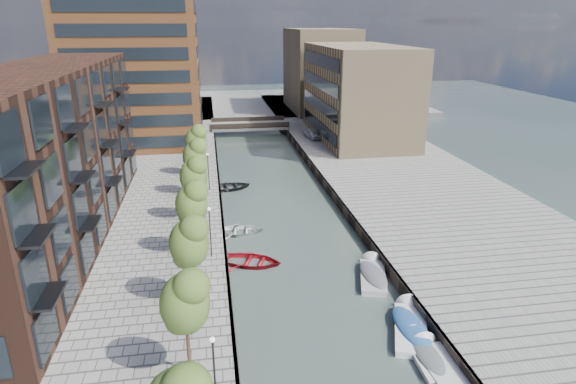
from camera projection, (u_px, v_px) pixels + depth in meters
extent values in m
plane|color=#38473F|center=(275.00, 195.00, 53.88)|extent=(300.00, 300.00, 0.00)
cube|color=gray|center=(410.00, 183.00, 56.17)|extent=(20.00, 140.00, 1.00)
cube|color=#332823|center=(220.00, 194.00, 52.78)|extent=(0.25, 140.00, 1.00)
cube|color=#332823|center=(328.00, 188.00, 54.65)|extent=(0.25, 140.00, 1.00)
cube|color=gray|center=(239.00, 104.00, 109.50)|extent=(80.00, 40.00, 1.00)
cube|color=black|center=(46.00, 157.00, 38.84)|extent=(8.00, 38.00, 14.00)
cube|color=brown|center=(133.00, 39.00, 69.16)|extent=(18.00, 18.00, 30.00)
cube|color=#97815C|center=(358.00, 92.00, 74.11)|extent=(12.00, 25.00, 14.00)
cube|color=#97815C|center=(320.00, 70.00, 97.95)|extent=(12.00, 20.00, 16.00)
cube|color=gray|center=(249.00, 126.00, 83.20)|extent=(13.00, 6.00, 0.60)
cube|color=#332823|center=(251.00, 126.00, 80.39)|extent=(13.00, 0.40, 0.80)
cube|color=#332823|center=(248.00, 119.00, 85.60)|extent=(13.00, 0.40, 0.80)
cylinder|color=#382619|center=(188.00, 345.00, 24.75)|extent=(0.20, 0.20, 3.20)
ellipsoid|color=#3C5720|center=(185.00, 300.00, 23.83)|extent=(2.50, 2.50, 3.25)
cylinder|color=#382619|center=(192.00, 278.00, 31.25)|extent=(0.20, 0.20, 3.20)
ellipsoid|color=#3C5720|center=(189.00, 240.00, 30.34)|extent=(2.50, 2.50, 3.25)
cylinder|color=#382619|center=(194.00, 234.00, 37.76)|extent=(0.20, 0.20, 3.20)
ellipsoid|color=#3C5720|center=(191.00, 201.00, 36.85)|extent=(2.50, 2.50, 3.25)
cylinder|color=#382619|center=(195.00, 203.00, 44.27)|extent=(0.20, 0.20, 3.20)
ellipsoid|color=#3C5720|center=(193.00, 174.00, 43.36)|extent=(2.50, 2.50, 3.25)
cylinder|color=#382619|center=(196.00, 179.00, 50.78)|extent=(0.20, 0.20, 3.20)
ellipsoid|color=#3C5720|center=(195.00, 154.00, 49.87)|extent=(2.50, 2.50, 3.25)
cylinder|color=#382619|center=(197.00, 161.00, 57.29)|extent=(0.20, 0.20, 3.20)
ellipsoid|color=#3C5720|center=(196.00, 139.00, 56.37)|extent=(2.50, 2.50, 3.25)
cylinder|color=black|center=(215.00, 376.00, 22.02)|extent=(0.10, 0.10, 4.00)
sphere|color=#FFF2CC|center=(212.00, 340.00, 21.35)|extent=(0.24, 0.24, 0.24)
cylinder|color=black|center=(210.00, 233.00, 36.90)|extent=(0.10, 0.10, 4.00)
sphere|color=#FFF2CC|center=(209.00, 209.00, 36.23)|extent=(0.24, 0.24, 0.24)
cylinder|color=black|center=(209.00, 172.00, 51.77)|extent=(0.10, 0.10, 4.00)
sphere|color=#FFF2CC|center=(207.00, 154.00, 51.10)|extent=(0.24, 0.24, 0.24)
imported|color=maroon|center=(251.00, 264.00, 38.48)|extent=(5.82, 5.01, 1.01)
imported|color=white|center=(238.00, 234.00, 44.04)|extent=(4.83, 3.55, 0.97)
imported|color=black|center=(230.00, 189.00, 55.70)|extent=(5.68, 4.53, 1.05)
cube|color=white|center=(427.00, 361.00, 27.45)|extent=(1.63, 4.06, 0.57)
cube|color=white|center=(428.00, 356.00, 27.35)|extent=(1.71, 4.15, 0.09)
cone|color=white|center=(414.00, 339.00, 29.31)|extent=(1.51, 0.84, 1.48)
ellipsoid|color=#505457|center=(428.00, 356.00, 27.33)|extent=(1.53, 3.71, 0.49)
cube|color=silver|center=(445.00, 377.00, 26.22)|extent=(1.84, 4.74, 0.67)
cube|color=silver|center=(446.00, 371.00, 26.10)|extent=(1.92, 4.85, 0.10)
cone|color=silver|center=(426.00, 349.00, 28.39)|extent=(1.76, 0.96, 1.74)
cube|color=white|center=(410.00, 333.00, 29.91)|extent=(3.53, 5.36, 0.71)
cube|color=white|center=(411.00, 328.00, 29.78)|extent=(3.65, 5.49, 0.11)
cone|color=white|center=(409.00, 310.00, 32.21)|extent=(2.09, 1.58, 1.86)
ellipsoid|color=#1F4F8F|center=(411.00, 327.00, 29.76)|extent=(3.27, 4.91, 0.61)
cube|color=#AEAEAC|center=(373.00, 279.00, 36.11)|extent=(3.03, 5.04, 0.67)
cube|color=#AEAEAC|center=(373.00, 275.00, 35.99)|extent=(3.14, 5.16, 0.10)
cone|color=#AEAEAC|center=(372.00, 264.00, 38.31)|extent=(1.94, 1.39, 1.75)
ellipsoid|color=#54545B|center=(373.00, 275.00, 35.97)|extent=(2.82, 4.62, 0.58)
imported|color=silver|center=(313.00, 134.00, 75.20)|extent=(2.45, 4.47, 1.44)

